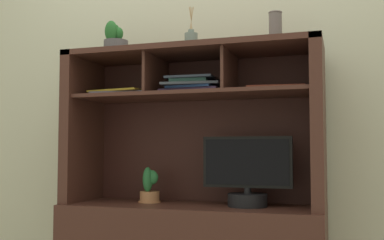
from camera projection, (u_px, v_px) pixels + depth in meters
name	position (u px, v px, depth m)	size (l,w,h in m)	color
back_wall	(206.00, 43.00, 2.84)	(6.00, 0.02, 2.80)	beige
media_console	(192.00, 217.00, 2.53)	(1.38, 0.52, 1.31)	#43241C
tv_monitor	(247.00, 177.00, 2.44)	(0.46, 0.20, 0.36)	black
potted_orchid	(149.00, 188.00, 2.63)	(0.13, 0.13, 0.20)	#B4764B
magazine_stack_left	(276.00, 89.00, 2.48)	(0.31, 0.28, 0.03)	slate
magazine_stack_centre	(193.00, 86.00, 2.55)	(0.34, 0.30, 0.08)	#3E2C4C
magazine_stack_right	(122.00, 94.00, 2.70)	(0.35, 0.27, 0.03)	gold
diffuser_bottle	(191.00, 40.00, 2.56)	(0.07, 0.07, 0.23)	slate
potted_succulent	(115.00, 42.00, 2.69)	(0.16, 0.16, 0.18)	#504D4F
ceramic_vase	(275.00, 28.00, 2.47)	(0.07, 0.07, 0.18)	#635855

